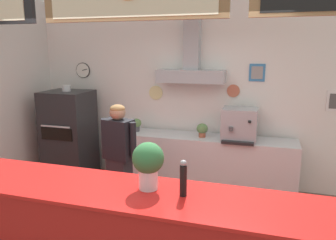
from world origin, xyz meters
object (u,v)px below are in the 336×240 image
Objects in this scene: shop_worker at (119,159)px; potted_rosemary at (136,124)px; pizza_oven at (69,136)px; pepper_grinder at (183,178)px; basil_vase at (148,163)px; potted_basil at (202,129)px; espresso_machine at (239,124)px.

potted_rosemary is (-0.26, 1.24, 0.17)m from shop_worker.
pizza_oven is 1.06× the size of shop_worker.
pepper_grinder reaches higher than potted_rosemary.
basil_vase is at bearing 170.86° from pepper_grinder.
basil_vase reaches higher than potted_rosemary.
basil_vase is at bearing 137.66° from shop_worker.
pepper_grinder is (0.30, -2.43, 0.20)m from potted_basil.
potted_basil is 0.53× the size of basil_vase.
basil_vase is (2.25, -2.21, 0.51)m from pizza_oven.
potted_rosemary is at bearing -65.74° from shop_worker.
pizza_oven is 1.75m from shop_worker.
pizza_oven reaches higher than basil_vase.
pepper_grinder is at bearing 145.48° from shop_worker.
shop_worker is 3.03× the size of espresso_machine.
pizza_oven is 7.66× the size of potted_basil.
potted_basil is at bearing -2.35° from potted_rosemary.
pizza_oven is 3.21× the size of espresso_machine.
pepper_grinder is (-0.26, -2.45, 0.08)m from espresso_machine.
potted_basil is at bearing 89.61° from basil_vase.
potted_rosemary is (1.15, 0.22, 0.24)m from pizza_oven.
potted_rosemary is at bearing 178.81° from espresso_machine.
pepper_grinder is at bearing -82.92° from potted_basil.
shop_worker is at bearing -35.94° from pizza_oven.
shop_worker is 3.81× the size of basil_vase.
basil_vase reaches higher than pepper_grinder.
basil_vase is at bearing -90.39° from potted_basil.
basil_vase is at bearing -103.55° from espresso_machine.
shop_worker is 1.88m from espresso_machine.
shop_worker is 1.52m from basil_vase.
shop_worker is 1.73m from pepper_grinder.
espresso_machine is at bearing -1.19° from potted_rosemary.
shop_worker is (1.41, -1.02, 0.07)m from pizza_oven.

